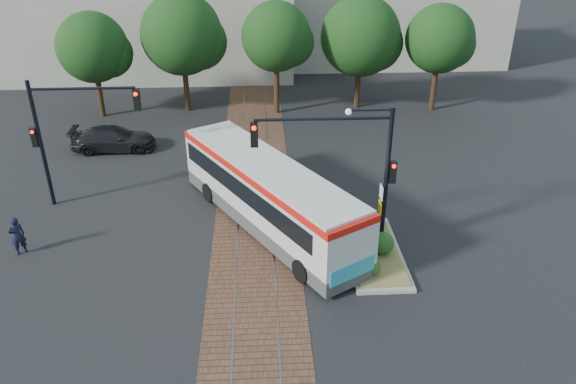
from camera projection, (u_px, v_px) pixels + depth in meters
name	position (u px, v px, depth m)	size (l,w,h in m)	color
ground	(255.00, 244.00, 23.48)	(120.00, 120.00, 0.00)	black
trackbed	(255.00, 198.00, 27.00)	(3.60, 40.00, 0.02)	brown
tree_row	(271.00, 38.00, 35.73)	(26.40, 5.60, 7.67)	#382314
warehouses	(247.00, 18.00, 47.00)	(40.00, 13.00, 8.00)	#ADA899
city_bus	(268.00, 192.00, 23.99)	(7.84, 10.86, 3.01)	#404043
traffic_island	(374.00, 246.00, 22.76)	(2.20, 5.20, 1.13)	gray
signal_pole_main	(356.00, 160.00, 21.00)	(5.49, 0.46, 6.00)	black
signal_pole_left	(63.00, 127.00, 24.78)	(4.99, 0.34, 6.00)	black
officer	(17.00, 236.00, 22.52)	(0.61, 0.40, 1.68)	black
parked_car	(113.00, 139.00, 31.86)	(1.90, 4.68, 1.36)	black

